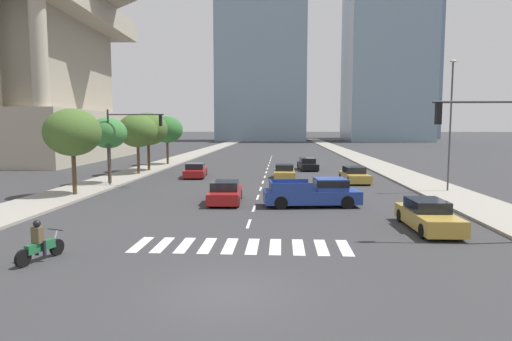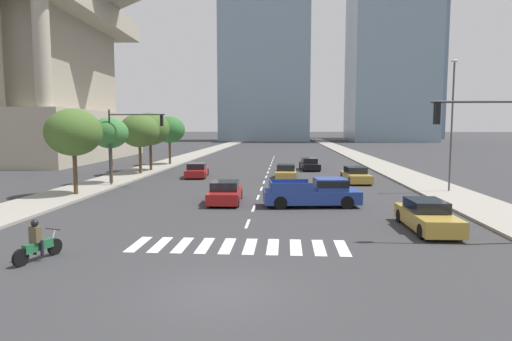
{
  "view_description": "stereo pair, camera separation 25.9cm",
  "coord_description": "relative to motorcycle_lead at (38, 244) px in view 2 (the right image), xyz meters",
  "views": [
    {
      "loc": [
        1.57,
        -11.91,
        4.69
      ],
      "look_at": [
        0.0,
        14.83,
        2.0
      ],
      "focal_mm": 30.56,
      "sensor_mm": 36.0,
      "label": 1
    },
    {
      "loc": [
        1.83,
        -11.89,
        4.69
      ],
      "look_at": [
        0.0,
        14.83,
        2.0
      ],
      "focal_mm": 30.56,
      "sensor_mm": 36.0,
      "label": 2
    }
  ],
  "objects": [
    {
      "name": "street_tree_third",
      "position": [
        -5.52,
        27.17,
        3.74
      ],
      "size": [
        3.82,
        3.82,
        5.81
      ],
      "color": "#4C3823",
      "rests_on": "sidewalk_west"
    },
    {
      "name": "street_tree_fourth",
      "position": [
        -5.52,
        30.5,
        3.88
      ],
      "size": [
        4.02,
        4.02,
        6.03
      ],
      "color": "#4C3823",
      "rests_on": "sidewalk_west"
    },
    {
      "name": "pickup_truck",
      "position": [
        10.49,
        11.21,
        0.23
      ],
      "size": [
        5.79,
        2.54,
        1.67
      ],
      "rotation": [
        0.0,
        0.0,
        0.11
      ],
      "color": "navy",
      "rests_on": "ground"
    },
    {
      "name": "sedan_red_5",
      "position": [
        4.96,
        12.09,
        0.04
      ],
      "size": [
        2.05,
        4.48,
        1.36
      ],
      "rotation": [
        0.0,
        0.0,
        1.61
      ],
      "color": "maroon",
      "rests_on": "ground"
    },
    {
      "name": "street_tree_second",
      "position": [
        -5.52,
        19.98,
        3.59
      ],
      "size": [
        2.93,
        2.93,
        5.3
      ],
      "color": "#4C3823",
      "rests_on": "sidewalk_west"
    },
    {
      "name": "traffic_signal_near",
      "position": [
        17.4,
        3.71,
        3.65
      ],
      "size": [
        4.93,
        0.28,
        5.94
      ],
      "rotation": [
        0.0,
        0.0,
        3.14
      ],
      "color": "#333335",
      "rests_on": "sidewalk_east"
    },
    {
      "name": "office_tower_center_skyline",
      "position": [
        42.11,
        132.0,
        40.64
      ],
      "size": [
        25.34,
        26.49,
        95.27
      ],
      "color": "#7A93A8",
      "rests_on": "ground"
    },
    {
      "name": "sidewalk_west",
      "position": [
        -6.32,
        27.5,
        -0.51
      ],
      "size": [
        4.0,
        260.0,
        0.15
      ],
      "primitive_type": "cube",
      "color": "gray",
      "rests_on": "ground"
    },
    {
      "name": "sedan_gold_1",
      "position": [
        15.14,
        5.65,
        0.04
      ],
      "size": [
        1.85,
        4.79,
        1.36
      ],
      "rotation": [
        0.0,
        0.0,
        -1.55
      ],
      "color": "#B28E38",
      "rests_on": "ground"
    },
    {
      "name": "street_tree_fifth",
      "position": [
        -5.52,
        38.08,
        3.76
      ],
      "size": [
        3.79,
        3.79,
        5.81
      ],
      "color": "#4C3823",
      "rests_on": "sidewalk_west"
    },
    {
      "name": "motorcycle_lead",
      "position": [
        0.0,
        0.0,
        0.0
      ],
      "size": [
        0.91,
        2.01,
        1.49
      ],
      "rotation": [
        0.0,
        0.0,
        1.27
      ],
      "color": "black",
      "rests_on": "ground"
    },
    {
      "name": "sedan_red_4",
      "position": [
        0.39,
        25.65,
        0.02
      ],
      "size": [
        2.25,
        4.89,
        1.33
      ],
      "rotation": [
        0.0,
        0.0,
        1.66
      ],
      "color": "maroon",
      "rests_on": "ground"
    },
    {
      "name": "street_lamp_east",
      "position": [
        20.32,
        17.24,
        4.78
      ],
      "size": [
        0.5,
        0.24,
        9.2
      ],
      "color": "#3F3F42",
      "rests_on": "sidewalk_east"
    },
    {
      "name": "traffic_signal_far",
      "position": [
        -3.48,
        19.0,
        3.61
      ],
      "size": [
        4.72,
        0.28,
        5.89
      ],
      "color": "#333335",
      "rests_on": "sidewalk_west"
    },
    {
      "name": "lane_divider_center",
      "position": [
        6.85,
        30.33,
        -0.58
      ],
      "size": [
        0.14,
        50.0,
        0.01
      ],
      "color": "silver",
      "rests_on": "ground"
    },
    {
      "name": "sidewalk_east",
      "position": [
        20.02,
        27.5,
        -0.51
      ],
      "size": [
        4.0,
        260.0,
        0.15
      ],
      "primitive_type": "cube",
      "color": "gray",
      "rests_on": "ground"
    },
    {
      "name": "sedan_gold_0",
      "position": [
        8.7,
        25.18,
        -0.01
      ],
      "size": [
        1.91,
        4.33,
        1.26
      ],
      "rotation": [
        0.0,
        0.0,
        -1.58
      ],
      "color": "#B28E38",
      "rests_on": "ground"
    },
    {
      "name": "sedan_black_2",
      "position": [
        11.27,
        33.09,
        0.01
      ],
      "size": [
        2.18,
        4.66,
        1.3
      ],
      "rotation": [
        0.0,
        0.0,
        -1.48
      ],
      "color": "black",
      "rests_on": "ground"
    },
    {
      "name": "street_tree_nearest",
      "position": [
        -5.52,
        13.96,
        3.73
      ],
      "size": [
        3.71,
        3.71,
        5.75
      ],
      "color": "#4C3823",
      "rests_on": "sidewalk_west"
    },
    {
      "name": "ground_plane",
      "position": [
        6.85,
        -2.5,
        -0.58
      ],
      "size": [
        800.0,
        800.0,
        0.0
      ],
      "primitive_type": "plane",
      "color": "#333335"
    },
    {
      "name": "crosswalk_near",
      "position": [
        6.85,
        2.33,
        -0.58
      ],
      "size": [
        8.55,
        2.31,
        0.01
      ],
      "color": "silver",
      "rests_on": "ground"
    },
    {
      "name": "sedan_gold_3",
      "position": [
        14.58,
        22.49,
        0.03
      ],
      "size": [
        2.12,
        4.6,
        1.34
      ],
      "rotation": [
        0.0,
        0.0,
        -1.5
      ],
      "color": "#B28E38",
      "rests_on": "ground"
    }
  ]
}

